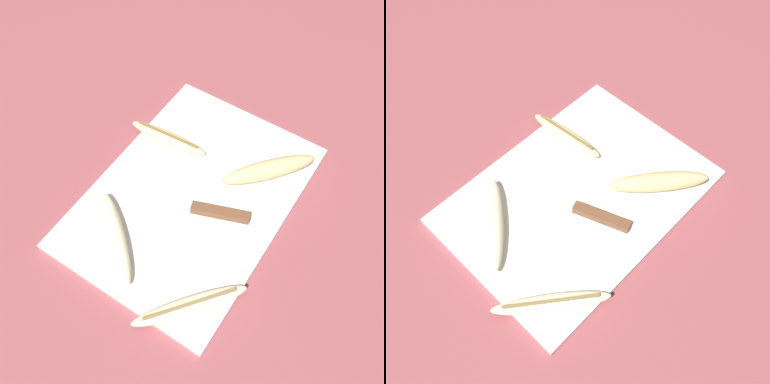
% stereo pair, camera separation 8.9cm
% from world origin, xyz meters
% --- Properties ---
extents(ground_plane, '(4.00, 4.00, 0.00)m').
position_xyz_m(ground_plane, '(0.00, 0.00, 0.00)').
color(ground_plane, '#93474C').
extents(cutting_board, '(0.51, 0.36, 0.01)m').
position_xyz_m(cutting_board, '(0.00, 0.00, 0.01)').
color(cutting_board, white).
rests_on(cutting_board, ground_plane).
extents(knife, '(0.10, 0.22, 0.02)m').
position_xyz_m(knife, '(-0.02, -0.05, 0.02)').
color(knife, brown).
rests_on(knife, cutting_board).
extents(banana_ripe_center, '(0.05, 0.18, 0.02)m').
position_xyz_m(banana_ripe_center, '(0.09, 0.12, 0.02)').
color(banana_ripe_center, beige).
rests_on(banana_ripe_center, cutting_board).
extents(banana_spotted_left, '(0.18, 0.16, 0.04)m').
position_xyz_m(banana_spotted_left, '(0.13, -0.10, 0.03)').
color(banana_spotted_left, '#DBC684').
rests_on(banana_spotted_left, cutting_board).
extents(banana_bright_far, '(0.15, 0.18, 0.03)m').
position_xyz_m(banana_bright_far, '(-0.16, 0.06, 0.03)').
color(banana_bright_far, beige).
rests_on(banana_bright_far, cutting_board).
extents(banana_pale_long, '(0.18, 0.16, 0.02)m').
position_xyz_m(banana_pale_long, '(-0.19, -0.12, 0.02)').
color(banana_pale_long, beige).
rests_on(banana_pale_long, cutting_board).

